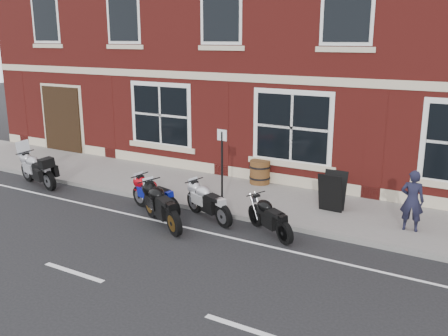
{
  "coord_description": "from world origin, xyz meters",
  "views": [
    {
      "loc": [
        7.34,
        -9.41,
        4.62
      ],
      "look_at": [
        0.82,
        1.6,
        1.27
      ],
      "focal_mm": 40.0,
      "sensor_mm": 36.0,
      "label": 1
    }
  ],
  "objects_px": {
    "moto_sport_silver": "(209,200)",
    "barrel_planter": "(260,172)",
    "moto_touring_silver": "(37,168)",
    "pedestrian_left": "(412,201)",
    "a_board_sign": "(332,191)",
    "parking_sign": "(222,162)",
    "moto_naked_black": "(270,215)",
    "moto_sport_black": "(162,204)",
    "moto_sport_red": "(155,194)"
  },
  "relations": [
    {
      "from": "moto_naked_black",
      "to": "a_board_sign",
      "type": "xyz_separation_m",
      "value": [
        0.83,
        2.1,
        0.17
      ]
    },
    {
      "from": "moto_sport_black",
      "to": "a_board_sign",
      "type": "distance_m",
      "value": 4.51
    },
    {
      "from": "moto_sport_silver",
      "to": "moto_naked_black",
      "type": "distance_m",
      "value": 1.83
    },
    {
      "from": "moto_naked_black",
      "to": "a_board_sign",
      "type": "distance_m",
      "value": 2.26
    },
    {
      "from": "pedestrian_left",
      "to": "moto_sport_silver",
      "type": "bearing_deg",
      "value": 13.11
    },
    {
      "from": "moto_sport_red",
      "to": "pedestrian_left",
      "type": "relative_size",
      "value": 1.3
    },
    {
      "from": "moto_sport_silver",
      "to": "parking_sign",
      "type": "relative_size",
      "value": 0.86
    },
    {
      "from": "moto_sport_black",
      "to": "moto_naked_black",
      "type": "height_order",
      "value": "moto_sport_black"
    },
    {
      "from": "moto_sport_silver",
      "to": "barrel_planter",
      "type": "height_order",
      "value": "moto_sport_silver"
    },
    {
      "from": "moto_sport_silver",
      "to": "pedestrian_left",
      "type": "height_order",
      "value": "pedestrian_left"
    },
    {
      "from": "moto_sport_black",
      "to": "barrel_planter",
      "type": "distance_m",
      "value": 4.3
    },
    {
      "from": "moto_touring_silver",
      "to": "a_board_sign",
      "type": "height_order",
      "value": "moto_touring_silver"
    },
    {
      "from": "parking_sign",
      "to": "pedestrian_left",
      "type": "bearing_deg",
      "value": 12.81
    },
    {
      "from": "pedestrian_left",
      "to": "parking_sign",
      "type": "bearing_deg",
      "value": 3.76
    },
    {
      "from": "a_board_sign",
      "to": "moto_naked_black",
      "type": "bearing_deg",
      "value": -110.77
    },
    {
      "from": "moto_touring_silver",
      "to": "barrel_planter",
      "type": "bearing_deg",
      "value": -47.15
    },
    {
      "from": "pedestrian_left",
      "to": "parking_sign",
      "type": "distance_m",
      "value": 4.91
    },
    {
      "from": "moto_sport_red",
      "to": "moto_sport_silver",
      "type": "bearing_deg",
      "value": -65.1
    },
    {
      "from": "moto_touring_silver",
      "to": "parking_sign",
      "type": "distance_m",
      "value": 6.43
    },
    {
      "from": "moto_sport_black",
      "to": "a_board_sign",
      "type": "relative_size",
      "value": 1.84
    },
    {
      "from": "moto_sport_silver",
      "to": "moto_touring_silver",
      "type": "bearing_deg",
      "value": 115.73
    },
    {
      "from": "a_board_sign",
      "to": "barrel_planter",
      "type": "height_order",
      "value": "a_board_sign"
    },
    {
      "from": "a_board_sign",
      "to": "parking_sign",
      "type": "height_order",
      "value": "parking_sign"
    },
    {
      "from": "moto_sport_red",
      "to": "barrel_planter",
      "type": "xyz_separation_m",
      "value": [
        1.39,
        3.55,
        -0.02
      ]
    },
    {
      "from": "moto_sport_black",
      "to": "moto_sport_silver",
      "type": "distance_m",
      "value": 1.24
    },
    {
      "from": "moto_naked_black",
      "to": "pedestrian_left",
      "type": "xyz_separation_m",
      "value": [
        2.92,
        1.68,
        0.39
      ]
    },
    {
      "from": "moto_sport_silver",
      "to": "parking_sign",
      "type": "height_order",
      "value": "parking_sign"
    },
    {
      "from": "moto_naked_black",
      "to": "moto_sport_silver",
      "type": "bearing_deg",
      "value": 118.01
    },
    {
      "from": "moto_sport_red",
      "to": "pedestrian_left",
      "type": "height_order",
      "value": "pedestrian_left"
    },
    {
      "from": "moto_sport_silver",
      "to": "barrel_planter",
      "type": "distance_m",
      "value": 3.29
    },
    {
      "from": "moto_sport_black",
      "to": "moto_sport_silver",
      "type": "bearing_deg",
      "value": -8.08
    },
    {
      "from": "moto_touring_silver",
      "to": "barrel_planter",
      "type": "xyz_separation_m",
      "value": [
        6.23,
        3.46,
        -0.07
      ]
    },
    {
      "from": "barrel_planter",
      "to": "parking_sign",
      "type": "relative_size",
      "value": 0.35
    },
    {
      "from": "moto_sport_red",
      "to": "parking_sign",
      "type": "bearing_deg",
      "value": -38.66
    },
    {
      "from": "moto_sport_red",
      "to": "pedestrian_left",
      "type": "bearing_deg",
      "value": -58.83
    },
    {
      "from": "a_board_sign",
      "to": "barrel_planter",
      "type": "distance_m",
      "value": 3.11
    },
    {
      "from": "moto_touring_silver",
      "to": "moto_sport_silver",
      "type": "xyz_separation_m",
      "value": [
        6.39,
        0.18,
        -0.06
      ]
    },
    {
      "from": "moto_sport_black",
      "to": "a_board_sign",
      "type": "xyz_separation_m",
      "value": [
        3.42,
        2.94,
        0.09
      ]
    },
    {
      "from": "moto_sport_silver",
      "to": "parking_sign",
      "type": "distance_m",
      "value": 1.17
    },
    {
      "from": "pedestrian_left",
      "to": "parking_sign",
      "type": "relative_size",
      "value": 0.7
    },
    {
      "from": "moto_touring_silver",
      "to": "barrel_planter",
      "type": "height_order",
      "value": "moto_touring_silver"
    },
    {
      "from": "a_board_sign",
      "to": "moto_sport_red",
      "type": "bearing_deg",
      "value": -151.25
    },
    {
      "from": "moto_sport_red",
      "to": "barrel_planter",
      "type": "relative_size",
      "value": 2.61
    },
    {
      "from": "moto_naked_black",
      "to": "barrel_planter",
      "type": "distance_m",
      "value": 3.95
    },
    {
      "from": "moto_sport_silver",
      "to": "parking_sign",
      "type": "xyz_separation_m",
      "value": [
        -0.08,
        0.81,
        0.84
      ]
    },
    {
      "from": "moto_touring_silver",
      "to": "moto_sport_black",
      "type": "distance_m",
      "value": 5.68
    },
    {
      "from": "moto_touring_silver",
      "to": "moto_sport_red",
      "type": "bearing_deg",
      "value": -77.26
    },
    {
      "from": "moto_sport_red",
      "to": "barrel_planter",
      "type": "distance_m",
      "value": 3.81
    },
    {
      "from": "barrel_planter",
      "to": "moto_sport_red",
      "type": "bearing_deg",
      "value": -111.34
    },
    {
      "from": "moto_sport_silver",
      "to": "moto_naked_black",
      "type": "xyz_separation_m",
      "value": [
        1.83,
        -0.13,
        -0.03
      ]
    }
  ]
}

